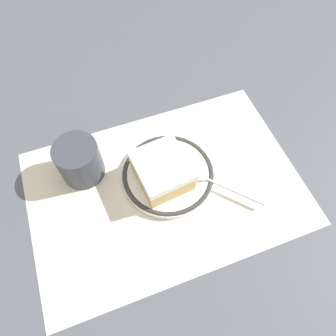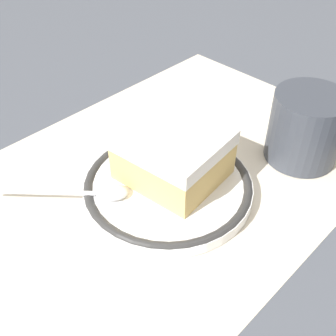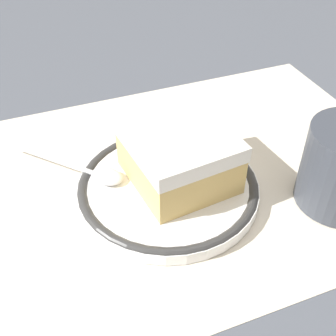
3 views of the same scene
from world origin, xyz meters
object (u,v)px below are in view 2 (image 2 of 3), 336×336
spoon (91,192)px  cup (305,132)px  plate (168,186)px  cake_slice (170,156)px

spoon → cup: size_ratio=1.44×
cup → spoon: bearing=153.3°
plate → spoon: (-0.07, 0.04, 0.01)m
cake_slice → cup: size_ratio=1.32×
cake_slice → cup: cup is taller
plate → cup: (0.15, -0.07, 0.03)m
plate → spoon: bearing=147.9°
cup → cake_slice: bearing=152.7°
plate → cake_slice: 0.03m
cake_slice → spoon: bearing=154.3°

